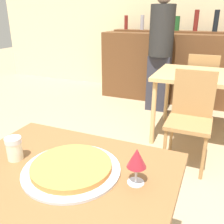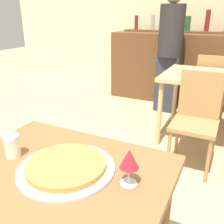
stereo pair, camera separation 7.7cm
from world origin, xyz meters
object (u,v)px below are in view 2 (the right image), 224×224
pizza_tray (66,166)px  cheese_shaker (12,146)px  person_standing (170,48)px  chair_far_side_front (197,114)px  wine_glass (129,160)px  chair_far_side_back (211,84)px

pizza_tray → cheese_shaker: 0.30m
cheese_shaker → person_standing: (0.04, 2.84, 0.14)m
chair_far_side_front → person_standing: person_standing is taller
cheese_shaker → person_standing: size_ratio=0.07×
chair_far_side_front → wine_glass: chair_far_side_front is taller
chair_far_side_back → wine_glass: (-0.07, -2.65, 0.33)m
cheese_shaker → wine_glass: (0.59, 0.05, 0.06)m
person_standing → pizza_tray: bearing=-84.8°
cheese_shaker → chair_far_side_back: bearing=76.3°
pizza_tray → wine_glass: (0.29, 0.03, 0.10)m
person_standing → wine_glass: person_standing is taller
chair_far_side_front → chair_far_side_back: bearing=90.0°
chair_far_side_back → cheese_shaker: bearing=76.3°
chair_far_side_front → cheese_shaker: size_ratio=8.09×
chair_far_side_front → chair_far_side_back: size_ratio=1.00×
chair_far_side_front → chair_far_side_back: 1.18m
chair_far_side_front → pizza_tray: (-0.36, -1.49, 0.23)m
cheese_shaker → person_standing: 2.84m
wine_glass → person_standing: bearing=101.0°
chair_far_side_back → pizza_tray: size_ratio=2.09×
chair_far_side_front → chair_far_side_back: (0.00, 1.18, 0.00)m
cheese_shaker → person_standing: person_standing is taller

